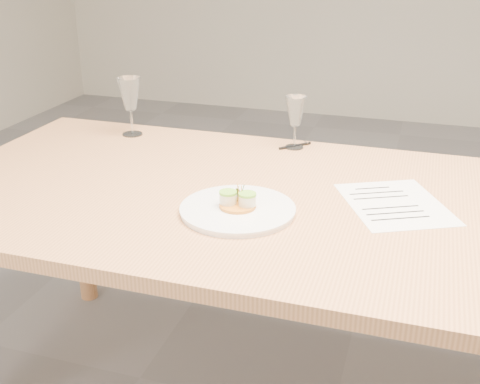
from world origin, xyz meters
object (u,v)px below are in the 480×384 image
(dining_table, at_px, (346,228))
(dinner_plate, at_px, (238,208))
(recipe_sheet, at_px, (395,204))
(ballpoint_pen, at_px, (295,146))
(wine_glass_0, at_px, (130,95))
(wine_glass_1, at_px, (296,112))

(dining_table, relative_size, dinner_plate, 7.99)
(recipe_sheet, bearing_deg, ballpoint_pen, 106.61)
(ballpoint_pen, distance_m, wine_glass_0, 0.61)
(ballpoint_pen, height_order, wine_glass_1, wine_glass_1)
(ballpoint_pen, height_order, wine_glass_0, wine_glass_0)
(recipe_sheet, distance_m, wine_glass_0, 1.02)
(wine_glass_0, xyz_separation_m, wine_glass_1, (0.59, 0.03, -0.02))
(dining_table, relative_size, ballpoint_pen, 24.68)
(wine_glass_0, distance_m, wine_glass_1, 0.59)
(dining_table, bearing_deg, dinner_plate, -153.10)
(dinner_plate, height_order, wine_glass_0, wine_glass_0)
(wine_glass_1, bearing_deg, dining_table, -59.87)
(dinner_plate, height_order, wine_glass_1, wine_glass_1)
(dining_table, xyz_separation_m, ballpoint_pen, (-0.24, 0.43, 0.07))
(dinner_plate, relative_size, wine_glass_0, 1.45)
(dining_table, height_order, wine_glass_0, wine_glass_0)
(ballpoint_pen, xyz_separation_m, wine_glass_0, (-0.59, -0.04, 0.14))
(ballpoint_pen, xyz_separation_m, wine_glass_1, (-0.00, -0.01, 0.12))
(dinner_plate, distance_m, ballpoint_pen, 0.56)
(wine_glass_1, bearing_deg, dinner_plate, -92.43)
(recipe_sheet, relative_size, wine_glass_0, 1.88)
(ballpoint_pen, bearing_deg, dinner_plate, -138.93)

